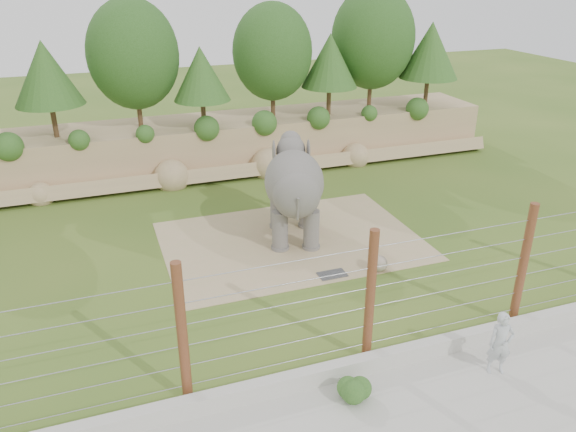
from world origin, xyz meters
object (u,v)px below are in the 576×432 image
object	(u,v)px
elephant	(294,195)
stone_ball	(379,263)
barrier_fence	(370,297)
zookeeper	(500,343)

from	to	relation	value
elephant	stone_ball	world-z (taller)	elephant
elephant	barrier_fence	xyz separation A→B (m)	(-0.71, -7.79, 0.14)
stone_ball	zookeeper	size ratio (longest dim) A/B	0.33
elephant	barrier_fence	distance (m)	7.82
elephant	stone_ball	size ratio (longest dim) A/B	7.68
zookeeper	elephant	bearing A→B (deg)	121.68
elephant	zookeeper	distance (m)	9.81
zookeeper	stone_ball	bearing A→B (deg)	111.84
stone_ball	barrier_fence	bearing A→B (deg)	-122.12
barrier_fence	elephant	bearing A→B (deg)	84.79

